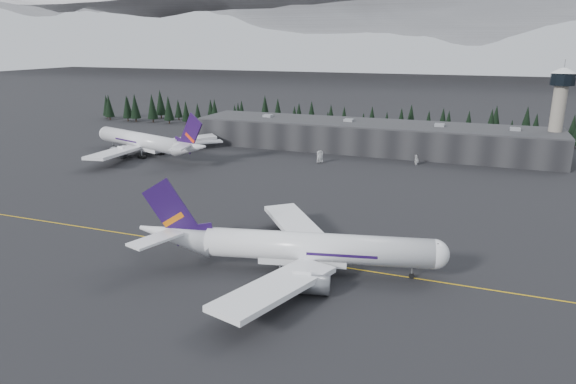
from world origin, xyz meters
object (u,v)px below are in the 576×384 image
at_px(gse_vehicle_b, 416,163).
at_px(gse_vehicle_a, 320,161).
at_px(jet_parked, 149,142).
at_px(terminal, 370,136).
at_px(control_tower, 559,105).
at_px(jet_main, 290,247).

bearing_deg(gse_vehicle_b, gse_vehicle_a, -94.28).
bearing_deg(gse_vehicle_a, jet_parked, 160.08).
distance_m(terminal, control_tower, 76.98).
bearing_deg(terminal, jet_parked, -151.94).
height_order(control_tower, jet_parked, control_tower).
bearing_deg(jet_parked, terminal, -133.50).
bearing_deg(gse_vehicle_b, jet_main, -27.14).
relative_size(control_tower, jet_parked, 0.54).
bearing_deg(jet_main, control_tower, 52.50).
relative_size(jet_main, gse_vehicle_b, 16.32).
bearing_deg(gse_vehicle_b, control_tower, 95.48).
height_order(jet_main, gse_vehicle_b, jet_main).
height_order(jet_main, jet_parked, jet_parked).
bearing_deg(gse_vehicle_a, control_tower, -8.29).
bearing_deg(terminal, control_tower, 2.29).
xyz_separation_m(control_tower, jet_parked, (-161.36, -49.04, -17.42)).
xyz_separation_m(gse_vehicle_a, gse_vehicle_b, (37.33, 10.84, -0.03)).
relative_size(control_tower, jet_main, 0.57).
distance_m(jet_parked, gse_vehicle_b, 112.99).
relative_size(terminal, gse_vehicle_a, 30.75).
distance_m(control_tower, jet_main, 151.09).
height_order(control_tower, jet_main, control_tower).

